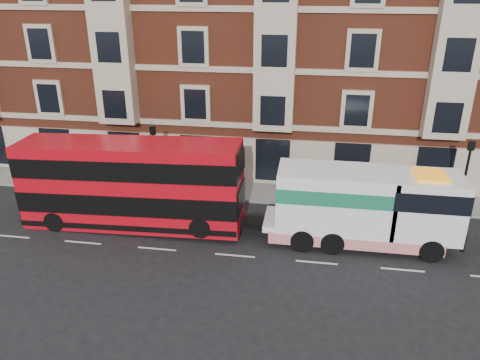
# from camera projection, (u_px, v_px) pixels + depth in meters

# --- Properties ---
(ground) EXTENTS (120.00, 120.00, 0.00)m
(ground) POSITION_uv_depth(u_px,v_px,m) (235.00, 256.00, 23.09)
(ground) COLOR black
(ground) RESTS_ON ground
(sidewalk) EXTENTS (90.00, 3.00, 0.15)m
(sidewalk) POSITION_uv_depth(u_px,v_px,m) (254.00, 192.00, 29.87)
(sidewalk) COLOR slate
(sidewalk) RESTS_ON ground
(victorian_terrace) EXTENTS (45.00, 12.00, 20.40)m
(victorian_terrace) POSITION_uv_depth(u_px,v_px,m) (277.00, 18.00, 32.67)
(victorian_terrace) COLOR brown
(victorian_terrace) RESTS_ON ground
(lamp_post_west) EXTENTS (0.35, 0.15, 4.35)m
(lamp_post_west) POSITION_uv_depth(u_px,v_px,m) (155.00, 155.00, 28.52)
(lamp_post_west) COLOR black
(lamp_post_west) RESTS_ON sidewalk
(lamp_post_east) EXTENTS (0.35, 0.15, 4.35)m
(lamp_post_east) POSITION_uv_depth(u_px,v_px,m) (466.00, 173.00, 25.95)
(lamp_post_east) COLOR black
(lamp_post_east) RESTS_ON sidewalk
(double_decker_bus) EXTENTS (11.92, 2.74, 4.83)m
(double_decker_bus) POSITION_uv_depth(u_px,v_px,m) (131.00, 183.00, 24.94)
(double_decker_bus) COLOR red
(double_decker_bus) RESTS_ON ground
(tow_truck) EXTENTS (9.54, 2.82, 3.98)m
(tow_truck) POSITION_uv_depth(u_px,v_px,m) (361.00, 206.00, 23.39)
(tow_truck) COLOR white
(tow_truck) RESTS_ON ground
(pedestrian) EXTENTS (0.75, 0.74, 1.75)m
(pedestrian) POSITION_uv_depth(u_px,v_px,m) (26.00, 172.00, 30.38)
(pedestrian) COLOR #1B2A36
(pedestrian) RESTS_ON sidewalk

